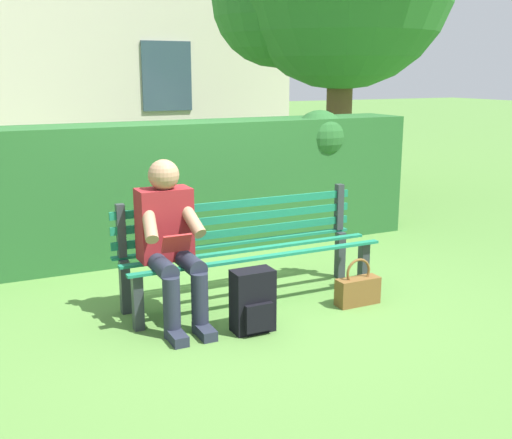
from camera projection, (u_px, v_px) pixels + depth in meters
name	position (u px, v px, depth m)	size (l,w,h in m)	color
ground	(250.00, 300.00, 4.90)	(60.00, 60.00, 0.00)	#517F38
park_bench	(246.00, 245.00, 4.87)	(2.04, 0.51, 0.82)	#2D3338
person_seated	(170.00, 239.00, 4.39)	(0.44, 0.73, 1.15)	maroon
hedge_backdrop	(195.00, 184.00, 6.19)	(4.66, 0.67, 1.36)	#265B28
backpack	(253.00, 301.00, 4.28)	(0.29, 0.24, 0.44)	black
handbag	(358.00, 289.00, 4.79)	(0.35, 0.13, 0.37)	brown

